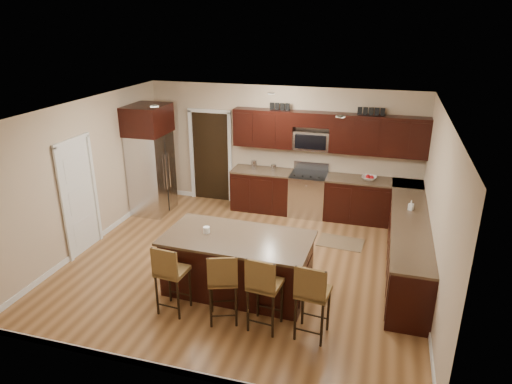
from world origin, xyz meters
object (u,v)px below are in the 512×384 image
(refrigerator, at_px, (150,159))
(stool_extra, at_px, (312,293))
(stool_mid, at_px, (223,280))
(island, at_px, (238,265))
(range, at_px, (308,194))
(stool_left, at_px, (170,272))
(stool_right, at_px, (263,285))

(refrigerator, distance_m, stool_extra, 5.27)
(stool_mid, height_order, stool_extra, stool_extra)
(stool_extra, bearing_deg, island, 152.51)
(range, xyz_separation_m, stool_left, (-1.25, -4.07, 0.20))
(stool_left, bearing_deg, range, 77.46)
(range, height_order, stool_mid, range)
(range, height_order, island, range)
(stool_extra, bearing_deg, stool_left, -174.33)
(island, xyz_separation_m, refrigerator, (-2.77, 2.47, 0.78))
(refrigerator, height_order, stool_extra, refrigerator)
(island, height_order, stool_right, stool_right)
(range, height_order, stool_extra, stool_extra)
(stool_left, relative_size, refrigerator, 0.46)
(range, relative_size, stool_right, 0.99)
(stool_right, bearing_deg, stool_left, -174.36)
(range, relative_size, island, 0.49)
(island, relative_size, stool_left, 2.12)
(island, bearing_deg, stool_left, -129.18)
(stool_left, xyz_separation_m, refrigerator, (-2.05, 3.32, 0.53))
(island, height_order, stool_mid, stool_mid)
(stool_right, bearing_deg, stool_extra, 5.73)
(stool_extra, bearing_deg, range, 106.37)
(range, bearing_deg, island, -99.25)
(stool_left, relative_size, stool_mid, 1.00)
(stool_left, relative_size, stool_right, 0.96)
(stool_mid, bearing_deg, stool_extra, -20.06)
(stool_left, distance_m, stool_extra, 2.02)
(stool_right, bearing_deg, range, 97.36)
(stool_mid, xyz_separation_m, stool_right, (0.58, -0.01, 0.02))
(range, xyz_separation_m, island, (-0.53, -3.23, -0.04))
(stool_mid, bearing_deg, stool_left, 160.44)
(refrigerator, xyz_separation_m, stool_extra, (4.07, -3.32, -0.51))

